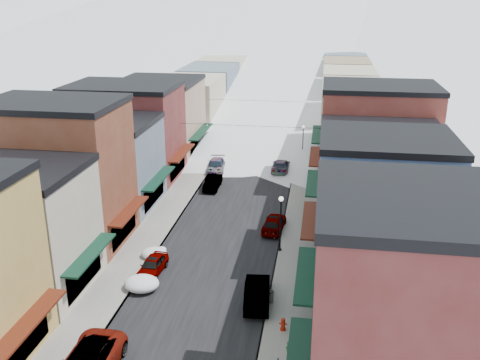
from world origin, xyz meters
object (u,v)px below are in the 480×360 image
(streetlamp_near, at_px, (281,217))
(fire_hydrant, at_px, (283,325))
(car_dark_hatch, at_px, (213,183))
(car_silver_sedan, at_px, (152,265))
(trash_can, at_px, (270,296))
(car_green_sedan, at_px, (257,292))

(streetlamp_near, bearing_deg, fire_hydrant, -84.13)
(car_dark_hatch, xyz_separation_m, fire_hydrant, (9.86, -25.40, -0.16))
(fire_hydrant, relative_size, streetlamp_near, 0.18)
(streetlamp_near, bearing_deg, car_silver_sedan, -151.38)
(trash_can, distance_m, streetlamp_near, 8.51)
(trash_can, relative_size, streetlamp_near, 0.18)
(car_dark_hatch, bearing_deg, car_green_sedan, -71.33)
(fire_hydrant, bearing_deg, car_silver_sedan, 150.38)
(trash_can, bearing_deg, car_silver_sedan, 162.98)
(car_dark_hatch, relative_size, streetlamp_near, 0.89)
(car_dark_hatch, xyz_separation_m, car_green_sedan, (7.78, -22.22, 0.11))
(car_dark_hatch, xyz_separation_m, streetlamp_near, (8.70, -14.16, 2.50))
(car_green_sedan, xyz_separation_m, trash_can, (0.92, -0.03, -0.24))
(car_green_sedan, xyz_separation_m, fire_hydrant, (2.08, -3.18, -0.28))
(car_green_sedan, bearing_deg, fire_hydrant, 117.64)
(car_silver_sedan, height_order, fire_hydrant, car_silver_sedan)
(car_green_sedan, bearing_deg, streetlamp_near, -102.07)
(car_silver_sedan, xyz_separation_m, streetlamp_near, (9.50, 5.18, 2.54))
(car_dark_hatch, xyz_separation_m, trash_can, (8.70, -22.26, -0.13))
(car_green_sedan, height_order, trash_can, car_green_sedan)
(fire_hydrant, relative_size, trash_can, 1.02)
(car_silver_sedan, relative_size, trash_can, 4.59)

